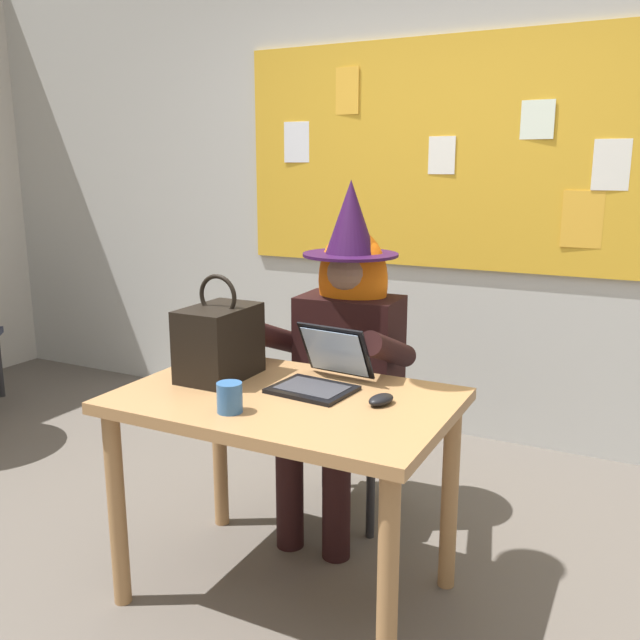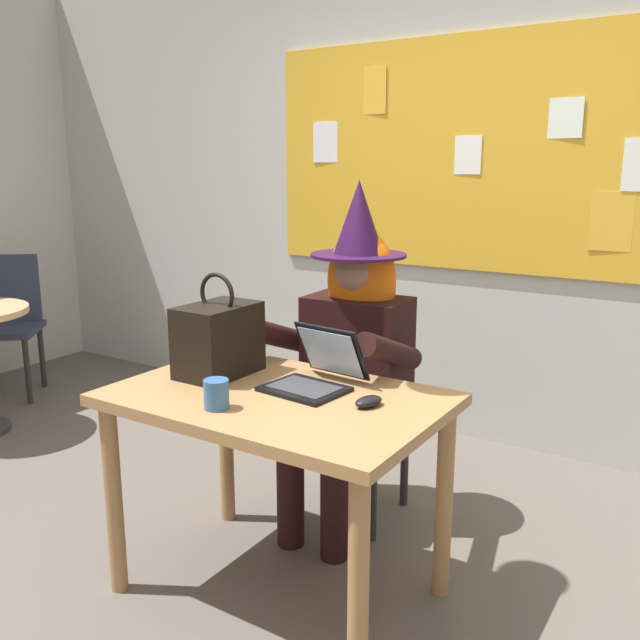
{
  "view_description": "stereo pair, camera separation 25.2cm",
  "coord_description": "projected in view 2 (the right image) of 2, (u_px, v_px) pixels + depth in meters",
  "views": [
    {
      "loc": [
        1.07,
        -1.77,
        1.49
      ],
      "look_at": [
        -0.05,
        0.43,
        0.93
      ],
      "focal_mm": 38.24,
      "sensor_mm": 36.0,
      "label": 1
    },
    {
      "loc": [
        1.29,
        -1.64,
        1.49
      ],
      "look_at": [
        -0.05,
        0.43,
        0.93
      ],
      "focal_mm": 38.24,
      "sensor_mm": 36.0,
      "label": 2
    }
  ],
  "objects": [
    {
      "name": "chair_at_desk",
      "position": [
        362.0,
        399.0,
        2.97
      ],
      "size": [
        0.45,
        0.45,
        0.89
      ],
      "rotation": [
        0.0,
        0.0,
        -1.5
      ],
      "color": "black",
      "rests_on": "ground"
    },
    {
      "name": "handbag",
      "position": [
        218.0,
        339.0,
        2.47
      ],
      "size": [
        0.2,
        0.3,
        0.38
      ],
      "rotation": [
        0.0,
        0.0,
        -0.15
      ],
      "color": "black",
      "rests_on": "desk_main"
    },
    {
      "name": "coffee_mug",
      "position": [
        216.0,
        394.0,
        2.14
      ],
      "size": [
        0.08,
        0.08,
        0.09
      ],
      "primitive_type": "cylinder",
      "color": "#336099",
      "rests_on": "desk_main"
    },
    {
      "name": "ground_plane",
      "position": [
        266.0,
        607.0,
        2.36
      ],
      "size": [
        24.0,
        24.0,
        0.0
      ],
      "primitive_type": "plane",
      "color": "#5B544C"
    },
    {
      "name": "desk_main",
      "position": [
        277.0,
        424.0,
        2.31
      ],
      "size": [
        1.11,
        0.73,
        0.75
      ],
      "rotation": [
        0.0,
        0.0,
        0.01
      ],
      "color": "#A37547",
      "rests_on": "ground"
    },
    {
      "name": "person_costumed",
      "position": [
        351.0,
        342.0,
        2.8
      ],
      "size": [
        0.61,
        0.67,
        1.44
      ],
      "rotation": [
        0.0,
        0.0,
        -1.52
      ],
      "color": "black",
      "rests_on": "ground"
    },
    {
      "name": "laptop",
      "position": [
        315.0,
        374.0,
        2.35
      ],
      "size": [
        0.29,
        0.33,
        0.21
      ],
      "rotation": [
        0.0,
        0.0,
        -0.09
      ],
      "color": "black",
      "rests_on": "desk_main"
    },
    {
      "name": "chair_spare_by_window",
      "position": [
        7.0,
        317.0,
        4.49
      ],
      "size": [
        0.59,
        0.59,
        0.92
      ],
      "rotation": [
        0.0,
        0.0,
        5.41
      ],
      "color": "#2D3347",
      "rests_on": "ground"
    },
    {
      "name": "wall_back_bulletin",
      "position": [
        478.0,
        179.0,
        3.58
      ],
      "size": [
        6.71,
        1.96,
        2.83
      ],
      "color": "#B2B2AD",
      "rests_on": "ground"
    },
    {
      "name": "computer_mouse",
      "position": [
        369.0,
        401.0,
        2.16
      ],
      "size": [
        0.09,
        0.12,
        0.03
      ],
      "primitive_type": "ellipsoid",
      "rotation": [
        0.0,
        0.0,
        -0.28
      ],
      "color": "black",
      "rests_on": "desk_main"
    }
  ]
}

